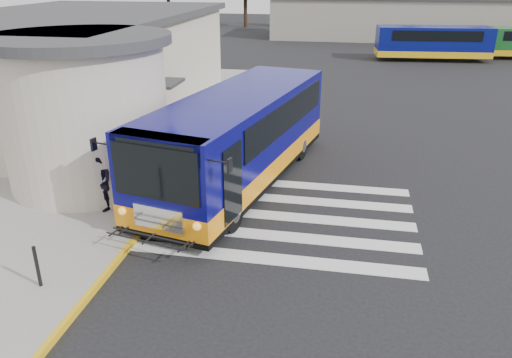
% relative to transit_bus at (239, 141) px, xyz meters
% --- Properties ---
extents(ground, '(140.00, 140.00, 0.00)m').
position_rel_transit_bus_xyz_m(ground, '(2.17, -1.56, -1.46)').
color(ground, black).
rests_on(ground, ground).
extents(sidewalk, '(10.00, 34.00, 0.15)m').
position_rel_transit_bus_xyz_m(sidewalk, '(-6.83, 2.44, -1.38)').
color(sidewalk, gray).
rests_on(sidewalk, ground).
extents(curb_strip, '(0.12, 34.00, 0.16)m').
position_rel_transit_bus_xyz_m(curb_strip, '(-1.88, 2.44, -1.38)').
color(curb_strip, gold).
rests_on(curb_strip, ground).
extents(station_building, '(12.70, 18.70, 4.80)m').
position_rel_transit_bus_xyz_m(station_building, '(-8.67, 5.34, 1.11)').
color(station_building, '#B5AB99').
rests_on(station_building, ground).
extents(crosswalk, '(8.00, 5.35, 0.01)m').
position_rel_transit_bus_xyz_m(crosswalk, '(1.67, -2.36, -1.45)').
color(crosswalk, silver).
rests_on(crosswalk, ground).
extents(depot_building, '(26.40, 8.40, 4.20)m').
position_rel_transit_bus_xyz_m(depot_building, '(8.17, 40.44, 0.65)').
color(depot_building, gray).
rests_on(depot_building, ground).
extents(transit_bus, '(5.34, 11.12, 3.05)m').
position_rel_transit_bus_xyz_m(transit_bus, '(0.00, 0.00, 0.00)').
color(transit_bus, '#090865').
rests_on(transit_bus, ground).
extents(pedestrian_a, '(0.58, 0.65, 1.50)m').
position_rel_transit_bus_xyz_m(pedestrian_a, '(-4.51, -3.27, -0.56)').
color(pedestrian_a, black).
rests_on(pedestrian_a, sidewalk).
extents(pedestrian_b, '(1.03, 1.07, 1.73)m').
position_rel_transit_bus_xyz_m(pedestrian_b, '(-3.48, -3.17, -0.44)').
color(pedestrian_b, black).
rests_on(pedestrian_b, sidewalk).
extents(bollard, '(0.08, 0.08, 1.01)m').
position_rel_transit_bus_xyz_m(bollard, '(-3.07, -7.06, -0.80)').
color(bollard, black).
rests_on(bollard, sidewalk).
extents(far_bus_a, '(8.94, 3.16, 2.26)m').
position_rel_transit_bus_xyz_m(far_bus_a, '(9.80, 26.98, 0.01)').
color(far_bus_a, '#070E5B').
rests_on(far_bus_a, ground).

